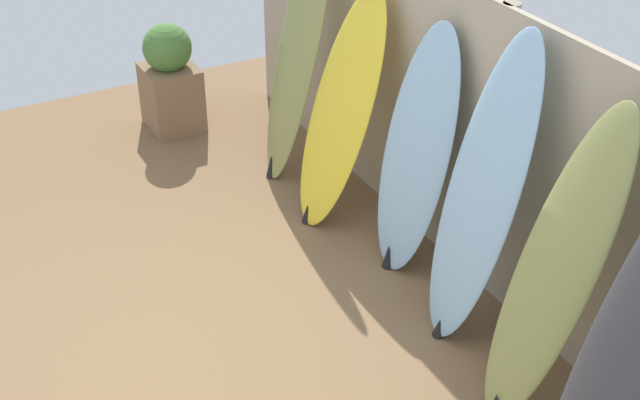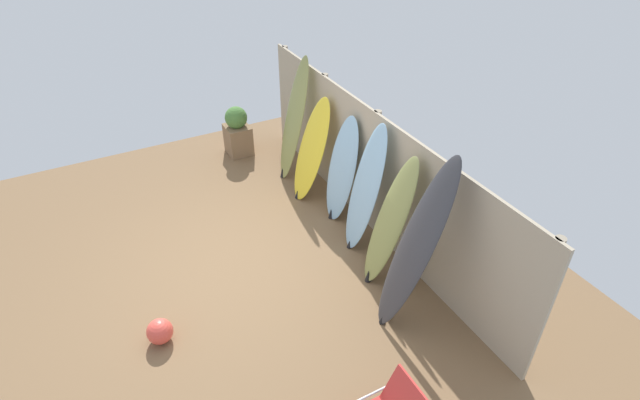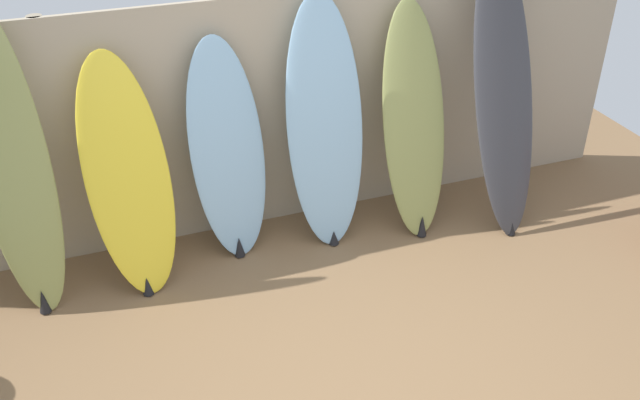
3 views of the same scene
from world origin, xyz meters
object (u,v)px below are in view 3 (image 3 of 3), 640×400
Objects in this scene: surfboard_yellow_1 at (128,178)px; surfboard_skyblue_3 at (325,126)px; surfboard_olive_0 at (13,167)px; surfboard_olive_4 at (414,123)px; surfboard_charcoal_5 at (504,94)px; surfboard_skyblue_2 at (228,153)px.

surfboard_skyblue_3 is at bearing 2.69° from surfboard_yellow_1.
surfboard_olive_0 reaches higher than surfboard_skyblue_3.
surfboard_charcoal_5 is at bearing -10.90° from surfboard_olive_4.
surfboard_yellow_1 is at bearing -169.97° from surfboard_skyblue_2.
surfboard_skyblue_3 is 0.69m from surfboard_olive_4.
surfboard_skyblue_2 is 0.77× the size of surfboard_charcoal_5.
surfboard_skyblue_3 is at bearing 0.95° from surfboard_olive_0.
surfboard_skyblue_3 is 1.06× the size of surfboard_olive_4.
surfboard_olive_0 reaches higher than surfboard_yellow_1.
surfboard_skyblue_2 is at bearing 172.86° from surfboard_charcoal_5.
surfboard_skyblue_3 is 0.88× the size of surfboard_charcoal_5.
surfboard_olive_4 is 0.83× the size of surfboard_charcoal_5.
surfboard_skyblue_2 is at bearing 175.32° from surfboard_skyblue_3.
surfboard_olive_0 reaches higher than surfboard_olive_4.
surfboard_olive_0 is 1.40m from surfboard_skyblue_2.
surfboard_charcoal_5 is at bearing -8.44° from surfboard_skyblue_3.
surfboard_olive_4 reaches higher than surfboard_skyblue_2.
surfboard_olive_0 reaches higher than surfboard_skyblue_2.
surfboard_yellow_1 is (0.68, -0.03, -0.20)m from surfboard_olive_0.
surfboard_olive_4 is at bearing -5.33° from surfboard_skyblue_2.
surfboard_yellow_1 is at bearing 179.87° from surfboard_olive_4.
surfboard_charcoal_5 is (0.66, -0.13, 0.19)m from surfboard_olive_4.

